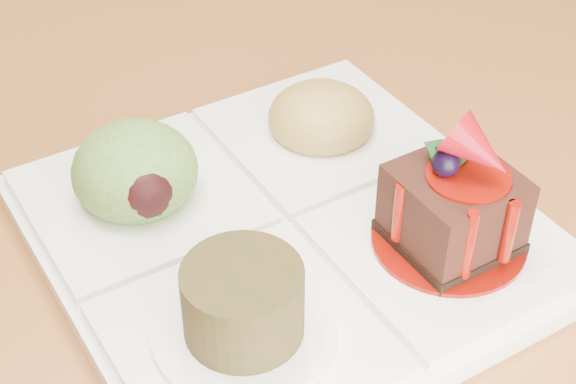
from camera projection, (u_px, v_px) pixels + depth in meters
name	position (u px, v px, depth m)	size (l,w,h in m)	color
ground	(133.00, 294.00, 1.48)	(6.00, 6.00, 0.00)	brown
sampler_plate	(282.00, 213.00, 0.46)	(0.27, 0.27, 0.10)	white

